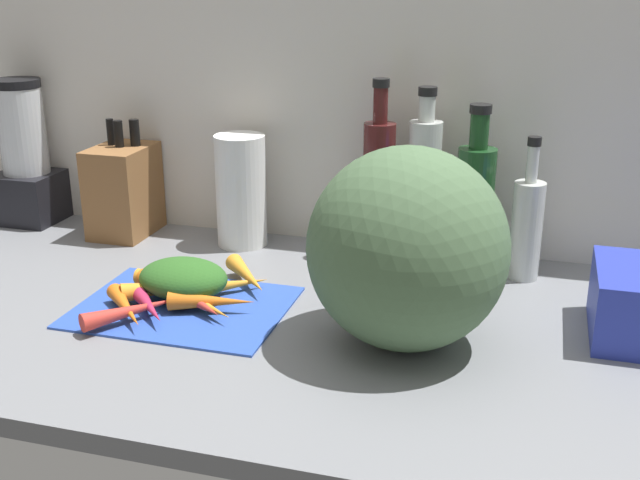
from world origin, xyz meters
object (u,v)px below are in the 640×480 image
(carrot_6, at_px, (126,307))
(blender_appliance, at_px, (26,161))
(winter_squash, at_px, (407,249))
(carrot_9, at_px, (148,305))
(bottle_1, at_px, (423,188))
(carrot_7, at_px, (201,305))
(knife_block, at_px, (124,190))
(carrot_5, at_px, (247,276))
(cutting_board, at_px, (183,306))
(carrot_0, at_px, (240,284))
(bottle_0, at_px, (378,185))
(carrot_3, at_px, (212,301))
(carrot_8, at_px, (177,282))
(carrot_10, at_px, (169,287))
(carrot_4, at_px, (166,287))
(bottle_2, at_px, (474,203))
(bottle_3, at_px, (527,227))
(carrot_1, at_px, (133,310))
(paper_towel_roll, at_px, (241,191))
(carrot_2, at_px, (204,304))

(carrot_6, bearing_deg, blender_appliance, 138.59)
(winter_squash, bearing_deg, carrot_9, -176.12)
(winter_squash, xyz_separation_m, bottle_1, (-0.03, 0.36, -0.01))
(carrot_7, height_order, knife_block, knife_block)
(carrot_7, bearing_deg, carrot_6, -158.49)
(winter_squash, distance_m, blender_appliance, 0.98)
(carrot_5, bearing_deg, cutting_board, -123.94)
(carrot_0, relative_size, carrot_9, 0.77)
(carrot_6, bearing_deg, bottle_0, 50.92)
(carrot_3, height_order, bottle_0, bottle_0)
(carrot_8, bearing_deg, carrot_6, -106.00)
(carrot_8, xyz_separation_m, carrot_9, (-0.00, -0.10, 0.00))
(carrot_5, xyz_separation_m, blender_appliance, (-0.61, 0.23, 0.11))
(carrot_10, relative_size, knife_block, 0.55)
(carrot_9, bearing_deg, cutting_board, 53.58)
(knife_block, xyz_separation_m, bottle_0, (0.54, 0.02, 0.05))
(carrot_4, bearing_deg, cutting_board, -27.31)
(bottle_2, bearing_deg, bottle_0, 174.99)
(carrot_7, bearing_deg, knife_block, 133.59)
(carrot_0, bearing_deg, bottle_3, 24.33)
(knife_block, bearing_deg, carrot_4, -50.98)
(carrot_1, distance_m, carrot_8, 0.13)
(bottle_1, bearing_deg, cutting_board, -136.07)
(bottle_2, bearing_deg, bottle_1, 172.81)
(carrot_6, distance_m, bottle_0, 0.53)
(carrot_8, distance_m, winter_squash, 0.44)
(paper_towel_roll, bearing_deg, knife_block, -178.88)
(bottle_0, bearing_deg, bottle_2, -5.01)
(carrot_1, relative_size, carrot_7, 1.60)
(carrot_9, height_order, bottle_1, bottle_1)
(knife_block, distance_m, bottle_3, 0.82)
(bottle_3, bearing_deg, carrot_5, -158.15)
(carrot_7, height_order, paper_towel_roll, paper_towel_roll)
(carrot_1, height_order, carrot_8, carrot_1)
(carrot_5, bearing_deg, carrot_3, -97.40)
(carrot_6, bearing_deg, carrot_5, 50.96)
(bottle_0, bearing_deg, carrot_6, -129.08)
(carrot_3, bearing_deg, carrot_9, -157.70)
(bottle_0, height_order, bottle_3, bottle_0)
(carrot_0, xyz_separation_m, carrot_5, (0.00, 0.03, 0.01))
(carrot_4, bearing_deg, carrot_10, 36.96)
(carrot_6, bearing_deg, knife_block, 119.03)
(carrot_2, bearing_deg, carrot_3, 29.49)
(carrot_5, bearing_deg, carrot_9, -124.74)
(carrot_2, relative_size, knife_block, 0.57)
(carrot_2, distance_m, carrot_3, 0.01)
(carrot_3, xyz_separation_m, bottle_0, (0.20, 0.35, 0.12))
(carrot_0, xyz_separation_m, carrot_6, (-0.14, -0.15, 0.00))
(carrot_8, relative_size, bottle_2, 0.52)
(carrot_8, bearing_deg, bottle_0, 44.18)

